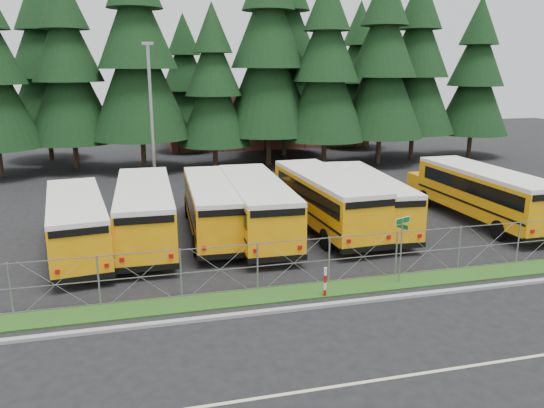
{
  "coord_description": "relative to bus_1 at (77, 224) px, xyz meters",
  "views": [
    {
      "loc": [
        -8.25,
        -20.18,
        8.62
      ],
      "look_at": [
        -2.15,
        4.0,
        2.18
      ],
      "focal_mm": 35.0,
      "sensor_mm": 36.0,
      "label": 1
    }
  ],
  "objects": [
    {
      "name": "curb",
      "position": [
        11.36,
        -8.55,
        -1.34
      ],
      "size": [
        50.0,
        0.25,
        0.12
      ],
      "primitive_type": "cube",
      "color": "gray",
      "rests_on": "ground"
    },
    {
      "name": "bus_1",
      "position": [
        0.0,
        0.0,
        0.0
      ],
      "size": [
        3.91,
        10.95,
        2.81
      ],
      "primitive_type": null,
      "rotation": [
        0.0,
        0.0,
        0.13
      ],
      "color": "orange",
      "rests_on": "ground"
    },
    {
      "name": "conifer_9",
      "position": [
        35.18,
        20.69,
        6.21
      ],
      "size": [
        6.88,
        6.88,
        15.22
      ],
      "primitive_type": null,
      "color": "black",
      "rests_on": "ground"
    },
    {
      "name": "conifer_4",
      "position": [
        9.56,
        20.34,
        5.56
      ],
      "size": [
        6.29,
        6.29,
        13.92
      ],
      "primitive_type": null,
      "color": "black",
      "rests_on": "ground"
    },
    {
      "name": "conifer_5",
      "position": [
        14.56,
        21.0,
        8.07
      ],
      "size": [
        8.56,
        8.56,
        18.94
      ],
      "primitive_type": null,
      "color": "black",
      "rests_on": "ground"
    },
    {
      "name": "bus_east",
      "position": [
        21.92,
        0.09,
        0.13
      ],
      "size": [
        3.0,
        11.72,
        3.06
      ],
      "primitive_type": null,
      "rotation": [
        0.0,
        0.0,
        0.02
      ],
      "color": "orange",
      "rests_on": "ground"
    },
    {
      "name": "bus_2",
      "position": [
        3.19,
        0.83,
        0.11
      ],
      "size": [
        2.85,
        11.55,
        3.02
      ],
      "primitive_type": null,
      "rotation": [
        0.0,
        0.0,
        -0.01
      ],
      "color": "orange",
      "rests_on": "ground"
    },
    {
      "name": "road_lane_line",
      "position": [
        11.36,
        -13.45,
        -1.4
      ],
      "size": [
        50.0,
        0.12,
        0.01
      ],
      "primitive_type": "cube",
      "color": "beige",
      "rests_on": "ground"
    },
    {
      "name": "conifer_8",
      "position": [
        28.95,
        21.04,
        7.15
      ],
      "size": [
        7.73,
        7.73,
        17.1
      ],
      "primitive_type": null,
      "color": "black",
      "rests_on": "ground"
    },
    {
      "name": "light_standard",
      "position": [
        3.99,
        9.07,
        4.1
      ],
      "size": [
        0.7,
        0.35,
        10.14
      ],
      "color": "gray",
      "rests_on": "ground"
    },
    {
      "name": "bus_4",
      "position": [
        8.8,
        0.57,
        0.11
      ],
      "size": [
        3.08,
        11.61,
        3.02
      ],
      "primitive_type": null,
      "rotation": [
        0.0,
        0.0,
        -0.03
      ],
      "color": "orange",
      "rests_on": "ground"
    },
    {
      "name": "chainlink_fence",
      "position": [
        11.36,
        -6.45,
        -0.4
      ],
      "size": [
        44.0,
        0.1,
        2.0
      ],
      "primitive_type": null,
      "color": "gray",
      "rests_on": "ground"
    },
    {
      "name": "conifer_13",
      "position": [
        26.51,
        28.91,
        6.32
      ],
      "size": [
        6.99,
        6.99,
        15.45
      ],
      "primitive_type": null,
      "color": "black",
      "rests_on": "ground"
    },
    {
      "name": "conifer_11",
      "position": [
        8.08,
        30.53,
        5.58
      ],
      "size": [
        6.31,
        6.31,
        13.96
      ],
      "primitive_type": null,
      "color": "black",
      "rests_on": "ground"
    },
    {
      "name": "conifer_3",
      "position": [
        3.44,
        21.1,
        8.01
      ],
      "size": [
        8.51,
        8.51,
        18.83
      ],
      "primitive_type": null,
      "color": "black",
      "rests_on": "ground"
    },
    {
      "name": "conifer_2",
      "position": [
        -2.22,
        22.42,
        6.86
      ],
      "size": [
        7.47,
        7.47,
        16.52
      ],
      "primitive_type": null,
      "color": "black",
      "rests_on": "ground"
    },
    {
      "name": "bus_3",
      "position": [
        6.69,
        1.31,
        0.04
      ],
      "size": [
        2.98,
        11.12,
        2.89
      ],
      "primitive_type": null,
      "rotation": [
        0.0,
        0.0,
        -0.03
      ],
      "color": "orange",
      "rests_on": "ground"
    },
    {
      "name": "striped_bollard",
      "position": [
        9.74,
        -7.72,
        -0.8
      ],
      "size": [
        0.11,
        0.11,
        1.2
      ],
      "primitive_type": "cylinder",
      "color": "#B20C0C",
      "rests_on": "ground"
    },
    {
      "name": "street_sign",
      "position": [
        13.16,
        -7.19,
        0.63
      ],
      "size": [
        0.79,
        0.52,
        2.81
      ],
      "color": "gray",
      "rests_on": "ground"
    },
    {
      "name": "conifer_10",
      "position": [
        -5.11,
        28.48,
        7.05
      ],
      "size": [
        7.64,
        7.64,
        16.91
      ],
      "primitive_type": null,
      "color": "black",
      "rests_on": "ground"
    },
    {
      "name": "brick_building",
      "position": [
        17.36,
        34.55,
        1.6
      ],
      "size": [
        22.0,
        10.0,
        6.0
      ],
      "primitive_type": "cube",
      "color": "brown",
      "rests_on": "ground"
    },
    {
      "name": "conifer_6",
      "position": [
        19.12,
        18.82,
        6.84
      ],
      "size": [
        7.46,
        7.46,
        16.5
      ],
      "primitive_type": null,
      "color": "black",
      "rests_on": "ground"
    },
    {
      "name": "conifer_7",
      "position": [
        24.43,
        18.87,
        7.21
      ],
      "size": [
        7.79,
        7.79,
        17.22
      ],
      "primitive_type": null,
      "color": "black",
      "rests_on": "ground"
    },
    {
      "name": "ground",
      "position": [
        11.36,
        -5.45,
        -1.4
      ],
      "size": [
        120.0,
        120.0,
        0.0
      ],
      "primitive_type": "plane",
      "color": "black",
      "rests_on": "ground"
    },
    {
      "name": "grass_verge",
      "position": [
        11.36,
        -7.15,
        -1.37
      ],
      "size": [
        50.0,
        1.4,
        0.06
      ],
      "primitive_type": "cube",
      "color": "#194614",
      "rests_on": "ground"
    },
    {
      "name": "bus_6",
      "position": [
        14.97,
        0.7,
        0.06
      ],
      "size": [
        3.43,
        11.31,
        2.92
      ],
      "primitive_type": null,
      "rotation": [
        0.0,
        0.0,
        -0.07
      ],
      "color": "orange",
      "rests_on": "ground"
    },
    {
      "name": "conifer_12",
      "position": [
        17.23,
        25.37,
        8.39
      ],
      "size": [
        8.86,
        8.86,
        19.59
      ],
      "primitive_type": null,
      "color": "black",
      "rests_on": "ground"
    },
    {
      "name": "bus_5",
      "position": [
        12.7,
        0.9,
        0.14
      ],
      "size": [
        3.38,
        11.88,
        3.08
      ],
      "primitive_type": null,
      "rotation": [
        0.0,
        0.0,
        0.05
      ],
      "color": "orange",
      "rests_on": "ground"
    }
  ]
}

